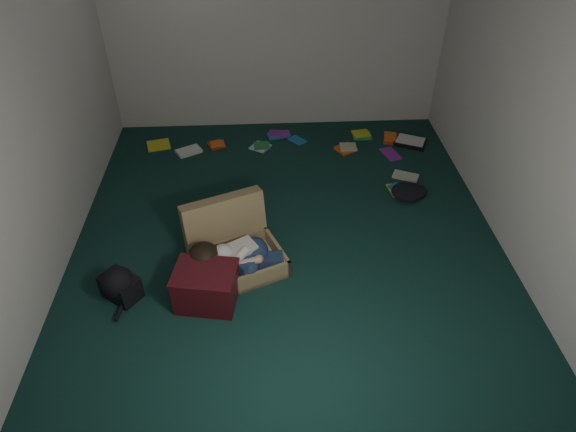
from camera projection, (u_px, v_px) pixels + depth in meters
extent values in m
plane|color=#10302A|center=(287.00, 235.00, 4.94)|extent=(4.50, 4.50, 0.00)
plane|color=silver|center=(276.00, 22.00, 5.90)|extent=(4.50, 0.00, 4.50)
plane|color=silver|center=(314.00, 336.00, 2.37)|extent=(4.50, 0.00, 4.50)
plane|color=silver|center=(34.00, 119.00, 4.05)|extent=(0.00, 4.50, 4.50)
plane|color=silver|center=(529.00, 106.00, 4.22)|extent=(0.00, 4.50, 4.50)
cube|color=#9A8255|center=(240.00, 263.00, 4.51)|extent=(0.90, 0.78, 0.17)
cube|color=beige|center=(240.00, 267.00, 4.54)|extent=(0.81, 0.70, 0.02)
cube|color=#9A8255|center=(225.00, 224.00, 4.64)|extent=(0.78, 0.50, 0.55)
cube|color=silver|center=(238.00, 257.00, 4.43)|extent=(0.37, 0.32, 0.24)
sphere|color=tan|center=(212.00, 263.00, 4.28)|extent=(0.20, 0.20, 0.20)
ellipsoid|color=black|center=(204.00, 257.00, 4.29)|extent=(0.27, 0.28, 0.23)
ellipsoid|color=#1F304D|center=(255.00, 251.00, 4.49)|extent=(0.25, 0.28, 0.23)
cube|color=#1F304D|center=(251.00, 264.00, 4.38)|extent=(0.30, 0.29, 0.15)
cube|color=#1F304D|center=(268.00, 261.00, 4.45)|extent=(0.27, 0.15, 0.12)
sphere|color=white|center=(278.00, 257.00, 4.52)|extent=(0.12, 0.12, 0.12)
sphere|color=white|center=(281.00, 263.00, 4.47)|extent=(0.11, 0.11, 0.11)
cylinder|color=tan|center=(249.00, 262.00, 4.32)|extent=(0.21, 0.13, 0.07)
cube|color=#400D13|center=(206.00, 288.00, 4.18)|extent=(0.53, 0.45, 0.32)
cube|color=#400D13|center=(204.00, 273.00, 4.07)|extent=(0.56, 0.47, 0.02)
cube|color=black|center=(410.00, 142.00, 6.28)|extent=(0.44, 0.40, 0.05)
cube|color=white|center=(411.00, 140.00, 6.27)|extent=(0.40, 0.35, 0.01)
cube|color=gold|center=(159.00, 146.00, 6.24)|extent=(0.22, 0.17, 0.02)
cube|color=#AC3516|center=(216.00, 145.00, 6.24)|extent=(0.28, 0.27, 0.02)
cube|color=white|center=(260.00, 147.00, 6.22)|extent=(0.22, 0.26, 0.02)
cube|color=#2069AD|center=(297.00, 140.00, 6.34)|extent=(0.24, 0.27, 0.02)
cube|color=orange|center=(346.00, 149.00, 6.17)|extent=(0.28, 0.26, 0.02)
cube|color=#22803D|center=(362.00, 136.00, 6.42)|extent=(0.24, 0.19, 0.02)
cube|color=purple|center=(391.00, 154.00, 6.09)|extent=(0.28, 0.27, 0.02)
cube|color=beige|center=(405.00, 176.00, 5.71)|extent=(0.21, 0.25, 0.02)
cube|color=gold|center=(396.00, 190.00, 5.51)|extent=(0.25, 0.27, 0.02)
cube|color=#AC3516|center=(391.00, 139.00, 6.36)|extent=(0.27, 0.25, 0.02)
cube|color=white|center=(189.00, 152.00, 6.12)|extent=(0.25, 0.20, 0.02)
cube|color=#2069AD|center=(279.00, 135.00, 6.44)|extent=(0.27, 0.28, 0.02)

